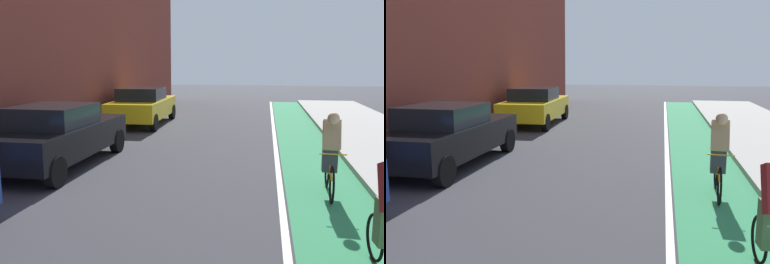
# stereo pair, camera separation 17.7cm
# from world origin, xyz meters

# --- Properties ---
(ground_plane) EXTENTS (81.05, 81.05, 0.00)m
(ground_plane) POSITION_xyz_m (0.00, 14.42, 0.00)
(ground_plane) COLOR #38383D
(bike_lane_paint) EXTENTS (1.60, 36.84, 0.00)m
(bike_lane_paint) POSITION_xyz_m (3.24, 16.42, 0.00)
(bike_lane_paint) COLOR #2D8451
(bike_lane_paint) RESTS_ON ground
(lane_divider_stripe) EXTENTS (0.12, 36.84, 0.00)m
(lane_divider_stripe) POSITION_xyz_m (2.34, 16.42, 0.00)
(lane_divider_stripe) COLOR white
(lane_divider_stripe) RESTS_ON ground
(parked_sedan_black) EXTENTS (1.90, 4.63, 1.53)m
(parked_sedan_black) POSITION_xyz_m (-2.99, 16.50, 0.79)
(parked_sedan_black) COLOR black
(parked_sedan_black) RESTS_ON ground
(parked_sedan_yellow_cab) EXTENTS (2.07, 4.66, 1.53)m
(parked_sedan_yellow_cab) POSITION_xyz_m (-2.98, 23.68, 0.79)
(parked_sedan_yellow_cab) COLOR yellow
(parked_sedan_yellow_cab) RESTS_ON ground
(cyclist_far) EXTENTS (0.48, 1.74, 1.62)m
(cyclist_far) POSITION_xyz_m (3.25, 15.34, 0.85)
(cyclist_far) COLOR black
(cyclist_far) RESTS_ON ground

